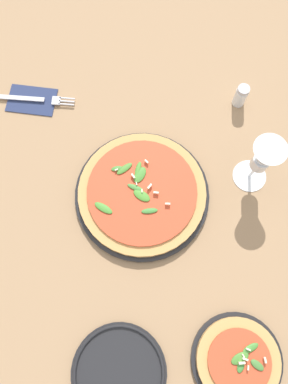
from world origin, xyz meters
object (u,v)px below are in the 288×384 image
Objects in this scene: wine_glass at (263,159)px; side_plate_white at (119,373)px; pizza_arugula_main at (144,194)px; fork at (34,99)px; pizza_personal_side at (238,360)px; shaker_pepper at (241,96)px.

wine_glass is 0.82× the size of side_plate_white.
fork is (-0.30, 0.25, -0.01)m from pizza_arugula_main.
fork is 1.04× the size of side_plate_white.
fork is 0.70m from side_plate_white.
pizza_arugula_main is at bearing -165.86° from wine_glass.
wine_glass is (0.04, 0.42, 0.10)m from pizza_personal_side.
pizza_arugula_main reaches higher than fork.
pizza_personal_side reaches higher than fork.
pizza_arugula_main is 1.59× the size of side_plate_white.
pizza_arugula_main is at bearing 85.60° from side_plate_white.
fork is at bearing 141.00° from pizza_arugula_main.
wine_glass is at bearing 14.14° from pizza_arugula_main.
pizza_arugula_main is 0.40m from side_plate_white.
pizza_arugula_main reaches higher than side_plate_white.
shaker_pepper is (0.23, 0.27, 0.02)m from pizza_arugula_main.
pizza_personal_side is 1.18× the size of wine_glass.
wine_glass is (0.26, 0.07, 0.09)m from pizza_arugula_main.
wine_glass is 2.50× the size of shaker_pepper.
fork is at bearing 162.18° from wine_glass.
shaker_pepper reaches higher than pizza_arugula_main.
wine_glass reaches higher than side_plate_white.
shaker_pepper is at bearing 88.67° from pizza_personal_side.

